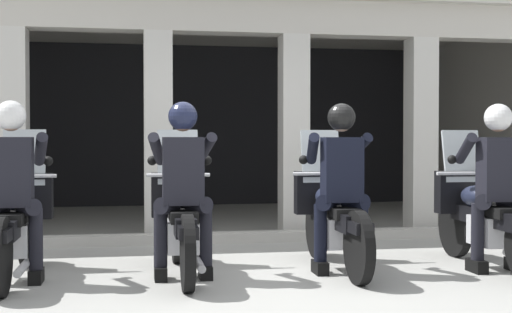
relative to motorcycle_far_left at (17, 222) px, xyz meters
name	(u,v)px	position (x,y,z in m)	size (l,w,h in m)	color
ground_plane	(221,231)	(2.21, 2.86, -0.50)	(80.00, 80.00, 0.00)	#999993
station_building	(206,91)	(2.22, 4.88, 1.53)	(9.85, 5.17, 3.20)	black
kerb_strip	(232,237)	(2.22, 1.82, -0.44)	(9.35, 0.24, 0.12)	#B7B5AD
motorcycle_far_left	(17,222)	(0.00, 0.00, 0.00)	(0.62, 2.04, 1.35)	black
police_officer_far_left	(11,175)	(0.00, -0.28, 0.44)	(0.63, 0.61, 1.58)	black
motorcycle_center_left	(181,220)	(1.47, -0.05, 0.00)	(0.62, 2.04, 1.35)	black
police_officer_center_left	(183,174)	(1.47, -0.34, 0.44)	(0.63, 0.61, 1.58)	black
motorcycle_center_right	(332,216)	(2.94, -0.02, 0.00)	(0.62, 2.04, 1.35)	black
police_officer_center_right	(341,173)	(2.94, -0.30, 0.44)	(0.63, 0.61, 1.58)	black
motorcycle_far_right	(482,216)	(4.41, -0.20, 0.00)	(0.62, 2.04, 1.35)	black
police_officer_far_right	(497,172)	(4.41, -0.48, 0.44)	(0.63, 0.61, 1.58)	black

